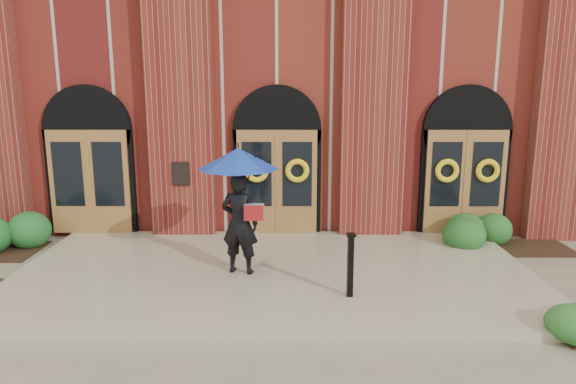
{
  "coord_description": "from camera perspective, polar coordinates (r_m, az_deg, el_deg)",
  "views": [
    {
      "loc": [
        0.29,
        -9.36,
        3.69
      ],
      "look_at": [
        0.27,
        1.0,
        1.52
      ],
      "focal_mm": 32.0,
      "sensor_mm": 36.0,
      "label": 1
    }
  ],
  "objects": [
    {
      "name": "man_with_umbrella",
      "position": [
        9.58,
        -5.45,
        0.6
      ],
      "size": [
        1.83,
        1.83,
        2.4
      ],
      "rotation": [
        0.0,
        0.0,
        2.9
      ],
      "color": "black",
      "rests_on": "landing"
    },
    {
      "name": "metal_post",
      "position": [
        8.79,
        6.94,
        -7.92
      ],
      "size": [
        0.16,
        0.16,
        1.11
      ],
      "rotation": [
        0.0,
        0.0,
        0.1
      ],
      "color": "black",
      "rests_on": "landing"
    },
    {
      "name": "hedge_wall_right",
      "position": [
        12.74,
        22.86,
        -4.3
      ],
      "size": [
        2.75,
        1.1,
        0.71
      ],
      "primitive_type": "ellipsoid",
      "color": "#1F4F1B",
      "rests_on": "ground"
    },
    {
      "name": "ground",
      "position": [
        10.07,
        -1.54,
        -9.67
      ],
      "size": [
        90.0,
        90.0,
        0.0
      ],
      "primitive_type": "plane",
      "color": "gray",
      "rests_on": "ground"
    },
    {
      "name": "church_building",
      "position": [
        18.15,
        -0.8,
        11.25
      ],
      "size": [
        16.2,
        12.53,
        7.0
      ],
      "color": "maroon",
      "rests_on": "ground"
    },
    {
      "name": "landing",
      "position": [
        10.18,
        -1.52,
        -8.97
      ],
      "size": [
        10.0,
        5.3,
        0.15
      ],
      "primitive_type": "cube",
      "color": "tan",
      "rests_on": "ground"
    }
  ]
}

